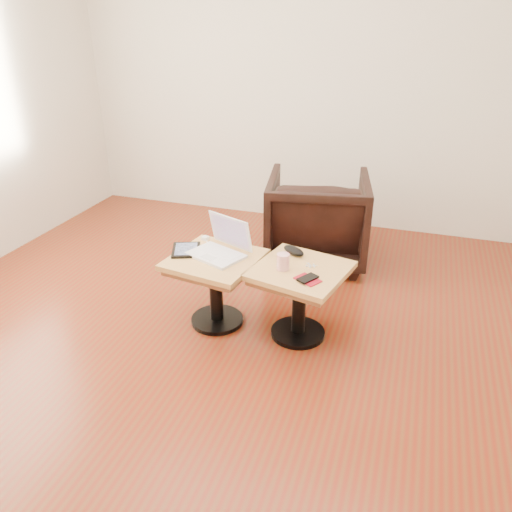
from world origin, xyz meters
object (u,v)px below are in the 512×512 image
(laptop, at_px, (221,247))
(striped_cup, at_px, (283,262))
(side_table_right, at_px, (300,285))
(side_table_left, at_px, (215,274))
(armchair, at_px, (317,219))

(laptop, xyz_separation_m, striped_cup, (0.42, -0.07, 0.00))
(laptop, bearing_deg, striped_cup, 12.15)
(side_table_right, relative_size, striped_cup, 6.36)
(side_table_right, bearing_deg, side_table_left, -164.52)
(laptop, distance_m, armchair, 1.13)
(armchair, bearing_deg, side_table_right, 85.99)
(side_table_left, relative_size, armchair, 0.75)
(side_table_right, xyz_separation_m, laptop, (-0.52, 0.03, 0.16))
(side_table_left, bearing_deg, armchair, 78.09)
(laptop, height_order, armchair, armchair)
(laptop, relative_size, armchair, 0.52)
(side_table_right, height_order, laptop, laptop)
(side_table_right, bearing_deg, armchair, 109.46)
(striped_cup, bearing_deg, armchair, 91.56)
(side_table_left, distance_m, striped_cup, 0.47)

